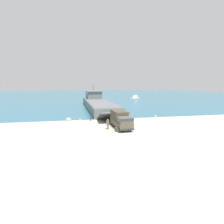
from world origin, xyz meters
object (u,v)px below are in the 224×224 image
Objects in this scene: military_truck at (121,120)px; cargo_crate at (118,130)px; landing_craft at (97,102)px; soldier_on_ramp at (108,123)px; mooring_bollard at (91,119)px; moored_boat_a at (135,98)px.

military_truck is 3.02m from cargo_crate.
landing_craft is 22.16× the size of soldier_on_ramp.
cargo_crate is at bearing -67.76° from mooring_bollard.
moored_boat_a is (20.54, 54.26, -0.80)m from military_truck.
cargo_crate is at bearing -117.91° from soldier_on_ramp.
military_truck reaches higher than cargo_crate.
moored_boat_a is at bearing 47.24° from landing_craft.
moored_boat_a reaches higher than soldier_on_ramp.
mooring_bollard is (-2.46, 7.70, -0.58)m from soldier_on_ramp.
mooring_bollard is at bearing -102.11° from landing_craft.
landing_craft is 4.70× the size of moored_boat_a.
landing_craft reaches higher than soldier_on_ramp.
military_truck reaches higher than soldier_on_ramp.
soldier_on_ramp is 0.21× the size of moored_boat_a.
military_truck is 7.91× the size of mooring_bollard.
soldier_on_ramp is at bearing 127.99° from cargo_crate.
cargo_crate is at bearing -26.23° from military_truck.
moored_boat_a is 53.75m from mooring_bollard.
landing_craft reaches higher than military_truck.
landing_craft is 5.78× the size of military_truck.
soldier_on_ramp is (-2.52, -0.74, -0.45)m from military_truck.
soldier_on_ramp is 8.11m from mooring_bollard.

